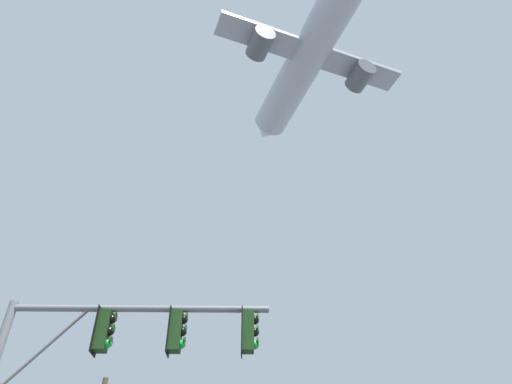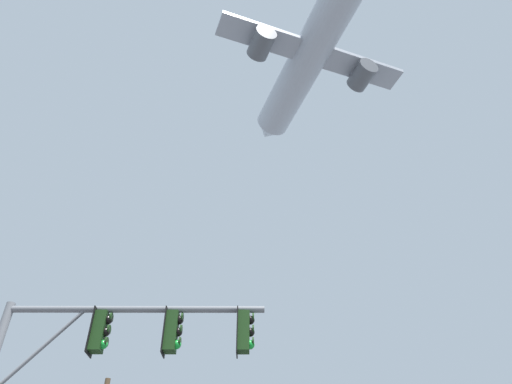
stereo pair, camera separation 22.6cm
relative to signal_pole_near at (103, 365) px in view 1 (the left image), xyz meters
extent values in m
cylinder|color=slate|center=(0.62, 0.02, 1.27)|extent=(5.84, 0.30, 0.15)
cylinder|color=slate|center=(-1.42, -0.04, 0.25)|extent=(1.81, 0.13, 2.10)
cube|color=#193814|center=(3.07, 0.08, 0.75)|extent=(0.27, 0.33, 0.90)
cylinder|color=#193814|center=(3.07, 0.08, 1.26)|extent=(0.05, 0.05, 0.12)
cube|color=black|center=(2.93, 0.07, 0.75)|extent=(0.04, 0.46, 1.04)
sphere|color=black|center=(3.22, 0.08, 1.02)|extent=(0.20, 0.20, 0.20)
cylinder|color=#193814|center=(3.28, 0.08, 1.08)|extent=(0.05, 0.21, 0.21)
sphere|color=black|center=(3.22, 0.08, 0.74)|extent=(0.20, 0.20, 0.20)
cylinder|color=#193814|center=(3.28, 0.08, 0.80)|extent=(0.05, 0.21, 0.21)
sphere|color=green|center=(3.22, 0.08, 0.46)|extent=(0.20, 0.20, 0.20)
cylinder|color=#193814|center=(3.28, 0.08, 0.52)|extent=(0.05, 0.21, 0.21)
cube|color=#193814|center=(1.47, 0.04, 0.75)|extent=(0.27, 0.33, 0.90)
cylinder|color=#193814|center=(1.47, 0.04, 1.26)|extent=(0.05, 0.05, 0.12)
cube|color=black|center=(1.33, 0.03, 0.75)|extent=(0.04, 0.46, 1.04)
sphere|color=black|center=(1.61, 0.04, 1.02)|extent=(0.20, 0.20, 0.20)
cylinder|color=#193814|center=(1.68, 0.04, 1.08)|extent=(0.05, 0.21, 0.21)
sphere|color=black|center=(1.61, 0.04, 0.74)|extent=(0.20, 0.20, 0.20)
cylinder|color=#193814|center=(1.68, 0.04, 0.80)|extent=(0.05, 0.21, 0.21)
sphere|color=green|center=(1.61, 0.04, 0.46)|extent=(0.20, 0.20, 0.20)
cylinder|color=#193814|center=(1.68, 0.04, 0.52)|extent=(0.05, 0.21, 0.21)
cube|color=#193814|center=(-0.14, 0.00, 0.75)|extent=(0.27, 0.33, 0.90)
cylinder|color=#193814|center=(-0.14, 0.00, 1.26)|extent=(0.05, 0.05, 0.12)
cube|color=black|center=(-0.28, -0.01, 0.75)|extent=(0.04, 0.46, 1.04)
sphere|color=black|center=(0.01, 0.00, 1.02)|extent=(0.20, 0.20, 0.20)
cylinder|color=#193814|center=(0.07, 0.00, 1.08)|extent=(0.05, 0.21, 0.21)
sphere|color=black|center=(0.01, 0.00, 0.74)|extent=(0.20, 0.20, 0.20)
cylinder|color=#193814|center=(0.07, 0.00, 0.80)|extent=(0.05, 0.21, 0.21)
sphere|color=green|center=(0.01, 0.00, 0.46)|extent=(0.20, 0.20, 0.20)
cylinder|color=#193814|center=(0.07, 0.00, 0.52)|extent=(0.05, 0.21, 0.21)
cylinder|color=#B7BCC6|center=(8.54, 20.60, 38.66)|extent=(11.42, 21.34, 3.81)
cone|color=#B7BCC6|center=(4.16, 31.68, 38.66)|extent=(4.33, 3.77, 3.62)
cube|color=#A8ADB7|center=(8.76, 20.05, 38.09)|extent=(19.79, 9.88, 0.43)
cylinder|color=#595B60|center=(3.48, 17.97, 36.95)|extent=(3.04, 3.45, 2.14)
cylinder|color=#595B60|center=(14.03, 22.13, 36.95)|extent=(3.04, 3.45, 2.14)
camera|label=1|loc=(3.36, -10.16, -3.21)|focal=33.30mm
camera|label=2|loc=(3.59, -10.15, -3.21)|focal=33.30mm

